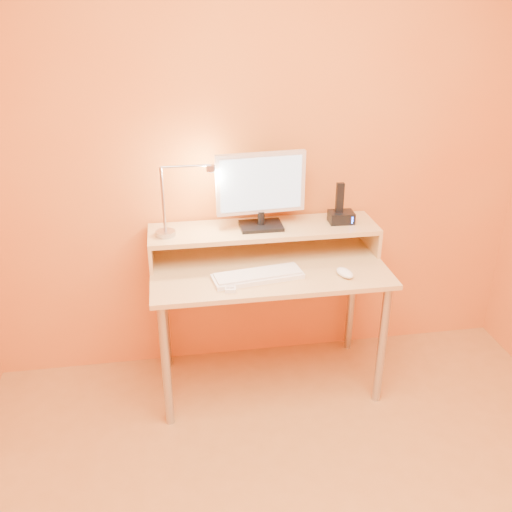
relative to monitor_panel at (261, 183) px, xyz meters
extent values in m
cube|color=orange|center=(0.02, 0.16, 0.13)|extent=(3.00, 0.04, 2.50)
cylinder|color=#AAAAB3|center=(-0.53, -0.41, -0.77)|extent=(0.04, 0.04, 0.69)
cylinder|color=#AAAAB3|center=(0.57, -0.41, -0.77)|extent=(0.04, 0.04, 0.69)
cylinder|color=#AAAAB3|center=(-0.53, 0.09, -0.77)|extent=(0.04, 0.04, 0.69)
cylinder|color=#AAAAB3|center=(0.57, 0.09, -0.77)|extent=(0.04, 0.04, 0.69)
cube|color=tan|center=(0.02, -0.16, -0.41)|extent=(1.20, 0.60, 0.02)
cube|color=tan|center=(-0.58, -0.01, -0.33)|extent=(0.02, 0.30, 0.14)
cube|color=tan|center=(0.61, -0.01, -0.33)|extent=(0.02, 0.30, 0.14)
cube|color=tan|center=(0.02, -0.01, -0.25)|extent=(1.20, 0.30, 0.02)
cube|color=black|center=(0.00, -0.01, -0.23)|extent=(0.22, 0.16, 0.02)
cylinder|color=black|center=(0.00, -0.01, -0.19)|extent=(0.04, 0.04, 0.07)
cube|color=silver|center=(0.00, 0.00, 0.00)|extent=(0.46, 0.07, 0.31)
cube|color=black|center=(0.00, 0.02, 0.00)|extent=(0.41, 0.04, 0.27)
cube|color=#9EC7EB|center=(0.00, -0.02, 0.00)|extent=(0.42, 0.04, 0.27)
cylinder|color=#AAAAB3|center=(-0.49, -0.04, -0.23)|extent=(0.10, 0.10, 0.02)
cylinder|color=#AAAAB3|center=(-0.49, -0.04, -0.05)|extent=(0.01, 0.01, 0.33)
cylinder|color=#AAAAB3|center=(-0.37, -0.04, 0.12)|extent=(0.24, 0.01, 0.01)
cylinder|color=#AAAAB3|center=(-0.25, -0.04, 0.10)|extent=(0.04, 0.04, 0.03)
cylinder|color=#FFEAC6|center=(-0.25, -0.04, 0.09)|extent=(0.03, 0.03, 0.00)
cube|color=black|center=(0.43, -0.01, -0.21)|extent=(0.13, 0.11, 0.06)
cube|color=black|center=(0.42, -0.01, -0.10)|extent=(0.04, 0.03, 0.16)
cube|color=blue|center=(0.48, -0.06, -0.21)|extent=(0.01, 0.00, 0.04)
cube|color=white|center=(-0.06, -0.28, -0.39)|extent=(0.46, 0.20, 0.02)
ellipsoid|color=white|center=(0.37, -0.32, -0.38)|extent=(0.09, 0.13, 0.04)
cube|color=white|center=(-0.20, -0.31, -0.39)|extent=(0.07, 0.20, 0.02)
camera|label=1|loc=(-0.46, -2.67, 0.87)|focal=39.13mm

